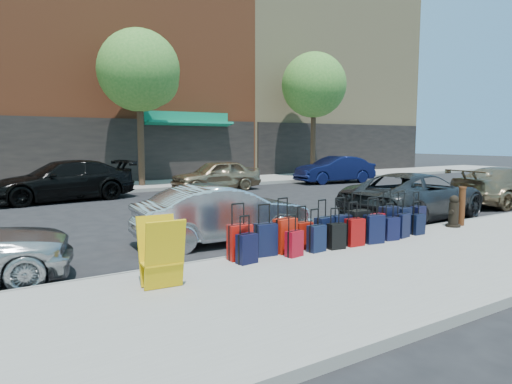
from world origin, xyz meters
TOP-DOWN VIEW (x-y plane):
  - ground at (0.00, 0.00)m, footprint 120.00×120.00m
  - sidewalk_near at (0.00, -6.50)m, footprint 60.00×4.00m
  - sidewalk_far at (0.00, 10.00)m, footprint 60.00×4.00m
  - curb_near at (0.00, -4.48)m, footprint 60.00×0.08m
  - curb_far at (0.00, 7.98)m, footprint 60.00×0.08m
  - building_center at (0.00, 17.99)m, footprint 17.00×12.85m
  - building_right at (16.00, 17.99)m, footprint 15.00×12.12m
  - tree_center at (0.64, 9.50)m, footprint 3.80×3.80m
  - tree_right at (11.14, 9.50)m, footprint 3.80×3.80m
  - suitcase_front_0 at (-2.48, -4.80)m, footprint 0.44×0.26m
  - suitcase_front_1 at (-1.93, -4.81)m, footprint 0.42×0.26m
  - suitcase_front_2 at (-1.48, -4.81)m, footprint 0.47×0.30m
  - suitcase_front_3 at (-1.00, -4.75)m, footprint 0.35×0.20m
  - suitcase_front_4 at (-0.49, -4.79)m, footprint 0.42×0.28m
  - suitcase_front_5 at (-0.05, -4.82)m, footprint 0.43×0.28m
  - suitcase_front_6 at (0.44, -4.81)m, footprint 0.44×0.25m
  - suitcase_front_7 at (1.03, -4.81)m, footprint 0.38×0.25m
  - suitcase_front_8 at (1.42, -4.78)m, footprint 0.45×0.27m
  - suitcase_front_9 at (1.93, -4.76)m, footprint 0.40×0.23m
  - suitcase_front_10 at (2.46, -4.76)m, footprint 0.41×0.27m
  - suitcase_back_0 at (-2.50, -5.08)m, footprint 0.38×0.25m
  - suitcase_back_2 at (-1.52, -5.14)m, footprint 0.35×0.25m
  - suitcase_back_3 at (-0.93, -5.08)m, footprint 0.37×0.23m
  - suitcase_back_4 at (-0.45, -5.11)m, footprint 0.36×0.24m
  - suitcase_back_5 at (0.04, -5.12)m, footprint 0.39×0.24m
  - suitcase_back_6 at (0.55, -5.15)m, footprint 0.44×0.30m
  - suitcase_back_7 at (1.08, -5.15)m, footprint 0.36×0.24m
  - suitcase_back_8 at (1.51, -5.09)m, footprint 0.39×0.27m
  - suitcase_back_9 at (2.06, -5.07)m, footprint 0.32×0.18m
  - fire_hydrant at (3.60, -4.93)m, footprint 0.41×0.35m
  - bollard at (3.91, -4.94)m, footprint 0.18×0.18m
  - display_rack at (-4.23, -5.50)m, footprint 0.62×0.67m
  - car_near_1 at (-1.74, -2.81)m, footprint 4.00×1.58m
  - car_near_2 at (4.46, -3.11)m, footprint 5.13×2.84m
  - car_near_3 at (9.55, -3.10)m, footprint 4.89×2.46m
  - car_far_1 at (-3.52, 6.67)m, footprint 5.50×2.79m
  - car_far_2 at (3.04, 6.73)m, footprint 4.12×1.69m
  - car_far_3 at (10.17, 6.64)m, footprint 4.50×2.04m

SIDE VIEW (x-z plane):
  - ground at x=0.00m, z-range 0.00..0.00m
  - sidewalk_near at x=0.00m, z-range 0.00..0.15m
  - sidewalk_far at x=0.00m, z-range 0.00..0.15m
  - curb_near at x=0.00m, z-range 0.00..0.15m
  - curb_far at x=0.00m, z-range 0.00..0.15m
  - suitcase_back_9 at x=2.06m, z-range 0.01..0.77m
  - suitcase_back_2 at x=-1.52m, z-range 0.00..0.78m
  - suitcase_back_7 at x=1.08m, z-range 0.00..0.80m
  - suitcase_back_4 at x=-0.45m, z-range 0.00..0.82m
  - suitcase_back_3 at x=-0.93m, z-range -0.01..0.83m
  - suitcase_back_0 at x=-2.50m, z-range -0.01..0.84m
  - suitcase_back_8 at x=1.51m, z-range -0.01..0.84m
  - suitcase_front_3 at x=-1.00m, z-range -0.01..0.84m
  - suitcase_front_7 at x=1.03m, z-range -0.01..0.85m
  - suitcase_back_5 at x=0.04m, z-range -0.02..0.88m
  - suitcase_front_10 at x=2.46m, z-range -0.02..0.91m
  - suitcase_front_9 at x=1.93m, z-range -0.03..0.92m
  - suitcase_front_4 at x=-0.49m, z-range -0.03..0.92m
  - suitcase_back_6 at x=0.55m, z-range -0.03..0.93m
  - suitcase_front_5 at x=-0.05m, z-range -0.03..0.94m
  - suitcase_front_1 at x=-1.93m, z-range -0.03..0.94m
  - suitcase_front_0 at x=-2.48m, z-range -0.04..0.98m
  - suitcase_front_6 at x=0.44m, z-range -0.05..1.01m
  - suitcase_front_2 at x=-1.48m, z-range -0.05..1.01m
  - suitcase_front_8 at x=1.42m, z-range -0.05..1.01m
  - fire_hydrant at x=3.60m, z-range 0.12..0.91m
  - car_near_1 at x=-1.74m, z-range 0.00..1.30m
  - display_rack at x=-4.23m, z-range 0.14..1.17m
  - bollard at x=3.91m, z-range 0.17..1.15m
  - car_near_2 at x=4.46m, z-range 0.00..1.36m
  - car_near_3 at x=9.55m, z-range 0.00..1.36m
  - car_far_2 at x=3.04m, z-range 0.00..1.40m
  - car_far_3 at x=10.17m, z-range 0.00..1.43m
  - car_far_1 at x=-3.52m, z-range 0.00..1.53m
  - tree_center at x=0.64m, z-range 1.78..9.05m
  - tree_right at x=11.14m, z-range 1.78..9.05m
  - building_right at x=16.00m, z-range -0.02..17.98m
  - building_center at x=0.00m, z-range -0.02..19.98m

